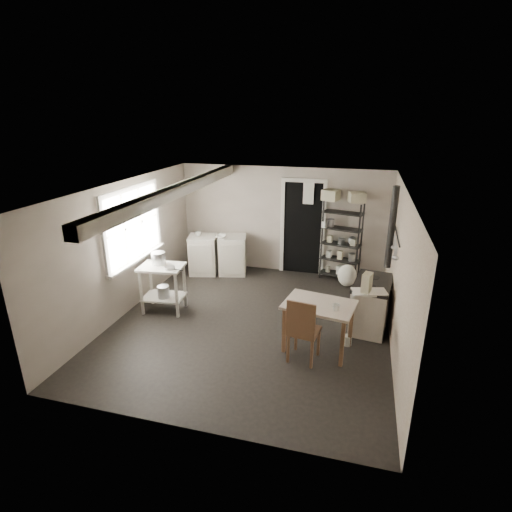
% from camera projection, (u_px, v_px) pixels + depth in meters
% --- Properties ---
extents(floor, '(5.00, 5.00, 0.00)m').
position_uv_depth(floor, '(251.00, 323.00, 6.77)').
color(floor, black).
rests_on(floor, ground).
extents(ceiling, '(5.00, 5.00, 0.00)m').
position_uv_depth(ceiling, '(251.00, 187.00, 5.98)').
color(ceiling, beige).
rests_on(ceiling, wall_back).
extents(wall_back, '(4.50, 0.02, 2.30)m').
position_uv_depth(wall_back, '(282.00, 220.00, 8.65)').
color(wall_back, '#AA9F91').
rests_on(wall_back, ground).
extents(wall_front, '(4.50, 0.02, 2.30)m').
position_uv_depth(wall_front, '(186.00, 341.00, 4.10)').
color(wall_front, '#AA9F91').
rests_on(wall_front, ground).
extents(wall_left, '(0.02, 5.00, 2.30)m').
position_uv_depth(wall_left, '(127.00, 248.00, 6.92)').
color(wall_left, '#AA9F91').
rests_on(wall_left, ground).
extents(wall_right, '(0.02, 5.00, 2.30)m').
position_uv_depth(wall_right, '(399.00, 273.00, 5.83)').
color(wall_right, '#AA9F91').
rests_on(wall_right, ground).
extents(window, '(0.12, 1.76, 1.28)m').
position_uv_depth(window, '(132.00, 225.00, 6.98)').
color(window, silver).
rests_on(window, wall_left).
extents(doorway, '(0.96, 0.10, 2.08)m').
position_uv_depth(doorway, '(302.00, 229.00, 8.56)').
color(doorway, silver).
rests_on(doorway, ground).
extents(ceiling_beam, '(0.18, 5.00, 0.18)m').
position_uv_depth(ceiling_beam, '(178.00, 190.00, 6.31)').
color(ceiling_beam, silver).
rests_on(ceiling_beam, ceiling).
extents(wallpaper_panel, '(0.01, 5.00, 2.30)m').
position_uv_depth(wallpaper_panel, '(398.00, 273.00, 5.83)').
color(wallpaper_panel, '#C2B39D').
rests_on(wallpaper_panel, wall_right).
extents(utensil_rail, '(0.06, 1.20, 0.44)m').
position_uv_depth(utensil_rail, '(396.00, 235.00, 6.25)').
color(utensil_rail, '#A9A9AB').
rests_on(utensil_rail, wall_right).
extents(prep_table, '(0.80, 0.61, 0.85)m').
position_uv_depth(prep_table, '(163.00, 290.00, 7.07)').
color(prep_table, silver).
rests_on(prep_table, ground).
extents(stockpot, '(0.25, 0.25, 0.26)m').
position_uv_depth(stockpot, '(159.00, 259.00, 6.97)').
color(stockpot, '#A9A9AB').
rests_on(stockpot, prep_table).
extents(saucepan, '(0.24, 0.24, 0.10)m').
position_uv_depth(saucepan, '(170.00, 269.00, 6.78)').
color(saucepan, '#A9A9AB').
rests_on(saucepan, prep_table).
extents(bucket, '(0.21, 0.21, 0.23)m').
position_uv_depth(bucket, '(163.00, 292.00, 7.01)').
color(bucket, '#A9A9AB').
rests_on(bucket, prep_table).
extents(base_cabinets, '(1.39, 0.85, 0.85)m').
position_uv_depth(base_cabinets, '(218.00, 253.00, 8.71)').
color(base_cabinets, beige).
rests_on(base_cabinets, ground).
extents(mixing_bowl, '(0.31, 0.31, 0.08)m').
position_uv_depth(mixing_bowl, '(221.00, 233.00, 8.43)').
color(mixing_bowl, silver).
rests_on(mixing_bowl, base_cabinets).
extents(counter_cup, '(0.16, 0.16, 0.10)m').
position_uv_depth(counter_cup, '(198.00, 231.00, 8.55)').
color(counter_cup, silver).
rests_on(counter_cup, base_cabinets).
extents(shelf_rack, '(0.85, 0.49, 1.68)m').
position_uv_depth(shelf_rack, '(342.00, 236.00, 8.22)').
color(shelf_rack, black).
rests_on(shelf_rack, ground).
extents(shelf_jar, '(0.12, 0.12, 0.20)m').
position_uv_depth(shelf_jar, '(325.00, 216.00, 8.11)').
color(shelf_jar, silver).
rests_on(shelf_jar, shelf_rack).
extents(storage_box_a, '(0.39, 0.36, 0.21)m').
position_uv_depth(storage_box_a, '(332.00, 184.00, 7.98)').
color(storage_box_a, beige).
rests_on(storage_box_a, shelf_rack).
extents(storage_box_b, '(0.38, 0.36, 0.20)m').
position_uv_depth(storage_box_b, '(358.00, 187.00, 7.82)').
color(storage_box_b, beige).
rests_on(storage_box_b, shelf_rack).
extents(stove, '(0.69, 1.08, 0.79)m').
position_uv_depth(stove, '(371.00, 302.00, 6.53)').
color(stove, beige).
rests_on(stove, ground).
extents(stovepipe, '(0.13, 0.13, 1.37)m').
position_uv_depth(stovepipe, '(392.00, 228.00, 6.49)').
color(stovepipe, black).
rests_on(stovepipe, stove).
extents(side_ledge, '(0.58, 0.40, 0.81)m').
position_uv_depth(side_ledge, '(367.00, 313.00, 6.18)').
color(side_ledge, silver).
rests_on(side_ledge, ground).
extents(oats_box, '(0.17, 0.22, 0.29)m').
position_uv_depth(oats_box, '(367.00, 279.00, 5.98)').
color(oats_box, beige).
rests_on(oats_box, side_ledge).
extents(work_table, '(1.10, 0.86, 0.76)m').
position_uv_depth(work_table, '(318.00, 326.00, 5.90)').
color(work_table, beige).
rests_on(work_table, ground).
extents(table_cup, '(0.12, 0.12, 0.09)m').
position_uv_depth(table_cup, '(336.00, 307.00, 5.55)').
color(table_cup, silver).
rests_on(table_cup, work_table).
extents(chair, '(0.47, 0.49, 0.99)m').
position_uv_depth(chair, '(304.00, 329.00, 5.62)').
color(chair, brown).
rests_on(chair, ground).
extents(flour_sack, '(0.44, 0.40, 0.46)m').
position_uv_depth(flour_sack, '(347.00, 275.00, 8.12)').
color(flour_sack, silver).
rests_on(flour_sack, ground).
extents(floor_crock, '(0.14, 0.14, 0.16)m').
position_uv_depth(floor_crock, '(348.00, 341.00, 6.10)').
color(floor_crock, silver).
rests_on(floor_crock, ground).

